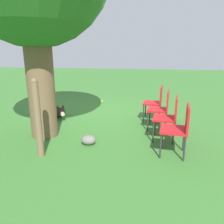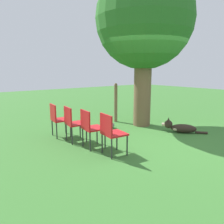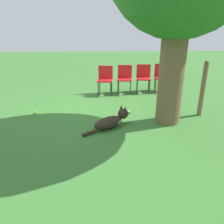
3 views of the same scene
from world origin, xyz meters
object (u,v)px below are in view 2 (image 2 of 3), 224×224
(dog, at_px, (180,128))
(red_chair_1, at_px, (90,126))
(red_chair_2, at_px, (73,121))
(red_chair_3, at_px, (58,118))
(fence_post, at_px, (116,102))
(oak_tree, at_px, (144,21))
(red_chair_0, at_px, (111,131))

(dog, distance_m, red_chair_1, 2.65)
(dog, height_order, red_chair_2, red_chair_2)
(red_chair_2, relative_size, red_chair_3, 1.00)
(dog, distance_m, fence_post, 2.22)
(oak_tree, height_order, red_chair_0, oak_tree)
(oak_tree, xyz_separation_m, red_chair_2, (-2.44, -0.11, -2.55))
(oak_tree, xyz_separation_m, red_chair_1, (-2.34, -0.72, -2.55))
(oak_tree, relative_size, red_chair_3, 5.30)
(red_chair_1, bearing_deg, dog, -4.04)
(oak_tree, height_order, red_chair_2, oak_tree)
(oak_tree, bearing_deg, red_chair_1, -162.94)
(dog, xyz_separation_m, fence_post, (-0.57, 2.09, 0.51))
(fence_post, distance_m, red_chair_0, 2.90)
(dog, height_order, red_chair_0, red_chair_0)
(red_chair_0, xyz_separation_m, red_chair_2, (-0.20, 1.21, 0.00))
(oak_tree, relative_size, red_chair_1, 5.30)
(dog, height_order, red_chair_1, red_chair_1)
(fence_post, height_order, red_chair_0, fence_post)
(red_chair_3, bearing_deg, dog, -24.69)
(red_chair_0, bearing_deg, fence_post, 56.03)
(red_chair_2, bearing_deg, red_chair_3, 106.44)
(red_chair_1, bearing_deg, red_chair_3, 106.44)
(red_chair_3, bearing_deg, red_chair_2, -73.56)
(dog, bearing_deg, red_chair_3, 20.94)
(oak_tree, bearing_deg, fence_post, 111.29)
(red_chair_0, relative_size, red_chair_3, 1.00)
(oak_tree, xyz_separation_m, fence_post, (-0.34, 0.86, -2.40))
(dog, relative_size, red_chair_2, 1.18)
(oak_tree, height_order, red_chair_3, oak_tree)
(dog, distance_m, red_chair_2, 2.92)
(fence_post, distance_m, red_chair_2, 2.32)
(red_chair_2, bearing_deg, red_chair_1, -73.56)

